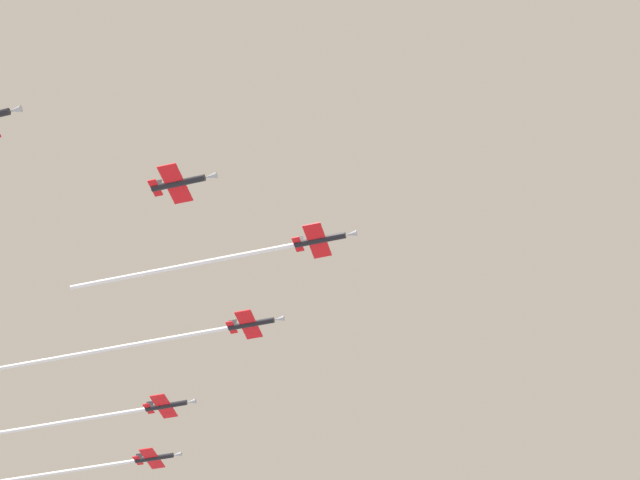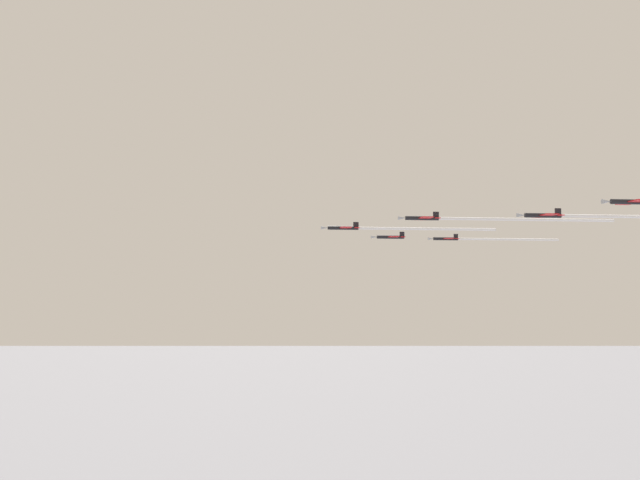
{
  "view_description": "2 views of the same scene",
  "coord_description": "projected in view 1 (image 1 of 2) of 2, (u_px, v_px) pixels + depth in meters",
  "views": [
    {
      "loc": [
        -38.21,
        78.7,
        3.83
      ],
      "look_at": [
        -9.3,
        -19.78,
        111.85
      ],
      "focal_mm": 50.17,
      "sensor_mm": 36.0,
      "label": 1
    },
    {
      "loc": [
        -30.53,
        -195.9,
        95.14
      ],
      "look_at": [
        -16.2,
        -23.42,
        108.08
      ],
      "focal_mm": 35.0,
      "sensor_mm": 36.0,
      "label": 2
    }
  ],
  "objects": [
    {
      "name": "jet_port_outer",
      "position": [
        90.0,
        418.0,
        183.8
      ],
      "size": [
        57.91,
        7.88,
        2.29
      ],
      "rotation": [
        0.0,
        0.0,
        1.6
      ],
      "color": "black"
    },
    {
      "name": "jet_port_inner",
      "position": [
        164.0,
        339.0,
        168.21
      ],
      "size": [
        59.22,
        7.88,
        2.29
      ],
      "rotation": [
        0.0,
        0.0,
        1.6
      ],
      "color": "black"
    },
    {
      "name": "jet_starboard_inner",
      "position": [
        180.0,
        183.0,
        139.14
      ],
      "size": [
        10.91,
        7.88,
        2.29
      ],
      "rotation": [
        0.0,
        0.0,
        1.6
      ],
      "color": "black"
    },
    {
      "name": "jet_center_rear",
      "position": [
        91.0,
        468.0,
        198.17
      ],
      "size": [
        53.84,
        7.88,
        2.29
      ],
      "rotation": [
        0.0,
        0.0,
        1.6
      ],
      "color": "black"
    },
    {
      "name": "jet_lead",
      "position": [
        240.0,
        255.0,
        151.47
      ],
      "size": [
        51.68,
        7.88,
        2.29
      ],
      "rotation": [
        0.0,
        0.0,
        1.6
      ],
      "color": "black"
    }
  ]
}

